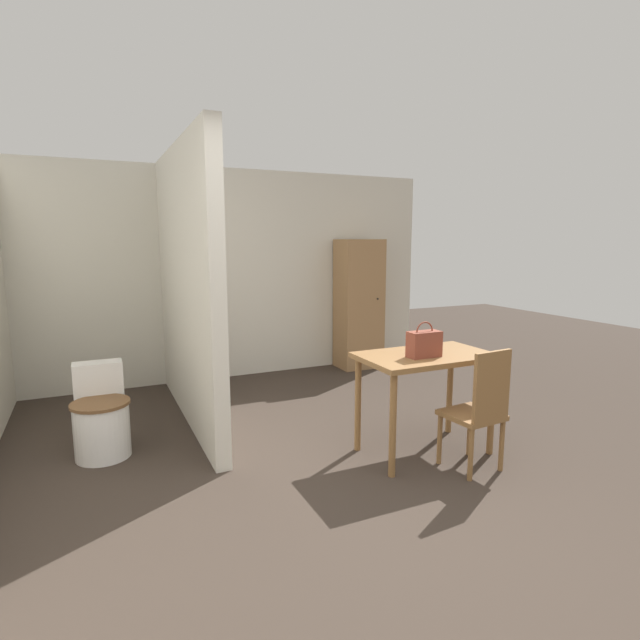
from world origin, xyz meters
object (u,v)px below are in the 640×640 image
Objects in this scene: wooden_chair at (479,408)px; toilet at (101,419)px; dining_table at (426,368)px; handbag at (424,344)px; wooden_cabinet at (359,304)px.

wooden_chair is 2.88m from toilet.
wooden_chair reaches higher than dining_table.
handbag reaches higher than dining_table.
handbag reaches higher than toilet.
dining_table is 2.56m from toilet.
wooden_chair is (0.16, -0.44, -0.21)m from dining_table.
toilet is 2.56× the size of handbag.
wooden_chair is 0.55× the size of wooden_cabinet.
toilet is at bearing 144.68° from wooden_chair.
wooden_cabinet reaches higher than dining_table.
handbag is (2.24, -1.10, 0.61)m from toilet.
handbag is at bearing 118.04° from wooden_chair.
handbag is (-0.23, 0.36, 0.42)m from wooden_chair.
wooden_chair is at bearing -30.66° from toilet.
dining_table is 0.51m from wooden_chair.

